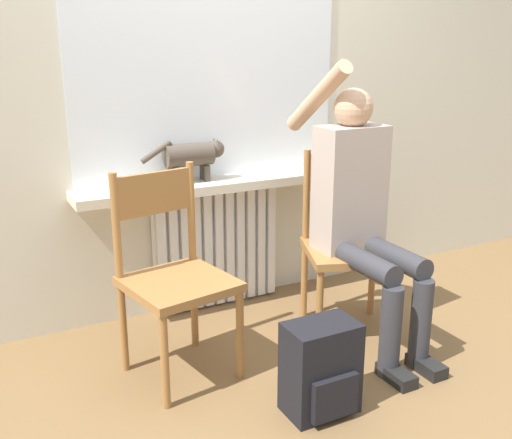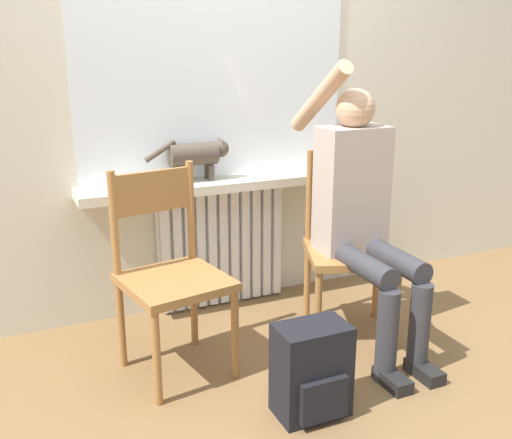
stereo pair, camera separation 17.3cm
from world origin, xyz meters
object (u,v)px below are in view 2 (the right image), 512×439
object	(u,v)px
chair_right	(350,244)
backpack	(312,371)
chair_left	(170,271)
cat	(197,154)
person	(362,208)

from	to	relation	value
chair_right	backpack	world-z (taller)	chair_right
chair_left	cat	bearing A→B (deg)	49.42
chair_left	backpack	distance (m)	0.78
cat	backpack	bearing A→B (deg)	-85.50
chair_right	cat	world-z (taller)	cat
chair_left	cat	distance (m)	0.77
chair_right	person	size ratio (longest dim) A/B	0.67
chair_right	cat	bearing A→B (deg)	158.97
person	chair_right	bearing A→B (deg)	82.63
cat	backpack	distance (m)	1.36
chair_right	chair_left	bearing A→B (deg)	-159.35
chair_right	cat	size ratio (longest dim) A/B	2.02
chair_left	backpack	size ratio (longest dim) A/B	2.39
chair_left	person	distance (m)	0.98
person	backpack	distance (m)	0.87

